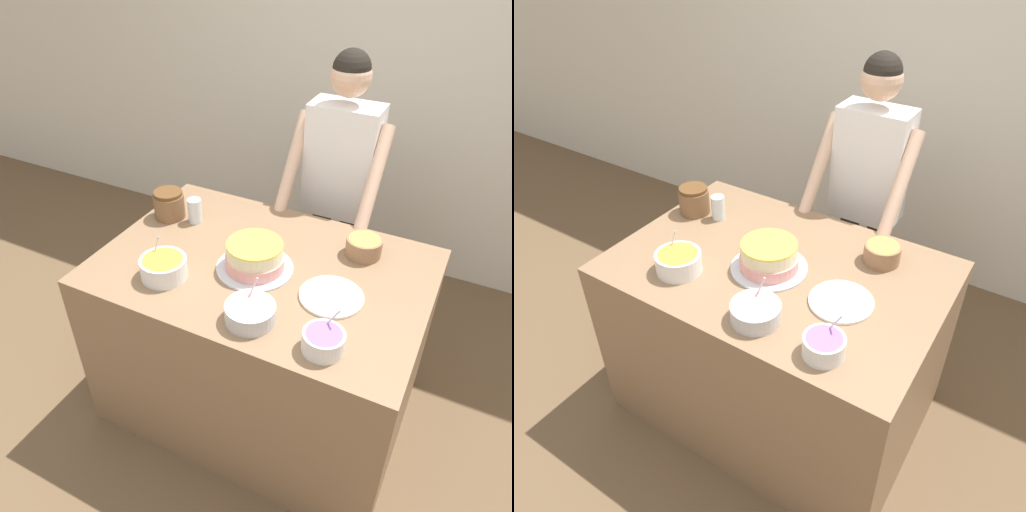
{
  "view_description": "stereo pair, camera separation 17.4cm",
  "coord_description": "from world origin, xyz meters",
  "views": [
    {
      "loc": [
        0.75,
        -1.06,
        2.17
      ],
      "look_at": [
        -0.01,
        0.43,
        0.97
      ],
      "focal_mm": 35.0,
      "sensor_mm": 36.0,
      "label": 1
    },
    {
      "loc": [
        0.9,
        -0.97,
        2.17
      ],
      "look_at": [
        -0.01,
        0.43,
        0.97
      ],
      "focal_mm": 35.0,
      "sensor_mm": 36.0,
      "label": 2
    }
  ],
  "objects": [
    {
      "name": "cake",
      "position": [
        -0.02,
        0.45,
        0.95
      ],
      "size": [
        0.33,
        0.33,
        0.13
      ],
      "color": "silver",
      "rests_on": "counter"
    },
    {
      "name": "wall_back",
      "position": [
        0.0,
        2.05,
        1.3
      ],
      "size": [
        10.0,
        0.05,
        2.6
      ],
      "color": "silver",
      "rests_on": "ground_plane"
    },
    {
      "name": "frosting_bowl_pink",
      "position": [
        0.11,
        0.15,
        0.93
      ],
      "size": [
        0.19,
        0.19,
        0.15
      ],
      "color": "silver",
      "rests_on": "counter"
    },
    {
      "name": "ground_plane",
      "position": [
        0.0,
        0.0,
        0.0
      ],
      "size": [
        14.0,
        14.0,
        0.0
      ],
      "primitive_type": "plane",
      "color": "brown"
    },
    {
      "name": "drinking_glass",
      "position": [
        -0.45,
        0.65,
        0.95
      ],
      "size": [
        0.07,
        0.07,
        0.12
      ],
      "color": "silver",
      "rests_on": "counter"
    },
    {
      "name": "person_baker",
      "position": [
        0.07,
        1.24,
        0.99
      ],
      "size": [
        0.48,
        0.44,
        1.62
      ],
      "color": "#2D2D38",
      "rests_on": "ground_plane"
    },
    {
      "name": "frosting_bowl_orange",
      "position": [
        -0.33,
        0.23,
        0.94
      ],
      "size": [
        0.19,
        0.19,
        0.15
      ],
      "color": "white",
      "rests_on": "counter"
    },
    {
      "name": "ceramic_plate",
      "position": [
        0.34,
        0.41,
        0.9
      ],
      "size": [
        0.26,
        0.26,
        0.01
      ],
      "color": "white",
      "rests_on": "counter"
    },
    {
      "name": "frosting_bowl_yellow",
      "position": [
        0.36,
        0.75,
        0.94
      ],
      "size": [
        0.16,
        0.16,
        0.08
      ],
      "color": "#936B4C",
      "rests_on": "counter"
    },
    {
      "name": "counter",
      "position": [
        0.0,
        0.48,
        0.44
      ],
      "size": [
        1.41,
        0.97,
        0.89
      ],
      "color": "#8C6B4C",
      "rests_on": "ground_plane"
    },
    {
      "name": "stoneware_jar",
      "position": [
        -0.59,
        0.64,
        0.96
      ],
      "size": [
        0.15,
        0.15,
        0.14
      ],
      "color": "brown",
      "rests_on": "counter"
    },
    {
      "name": "frosting_bowl_purple",
      "position": [
        0.4,
        0.14,
        0.93
      ],
      "size": [
        0.15,
        0.15,
        0.15
      ],
      "color": "white",
      "rests_on": "counter"
    }
  ]
}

